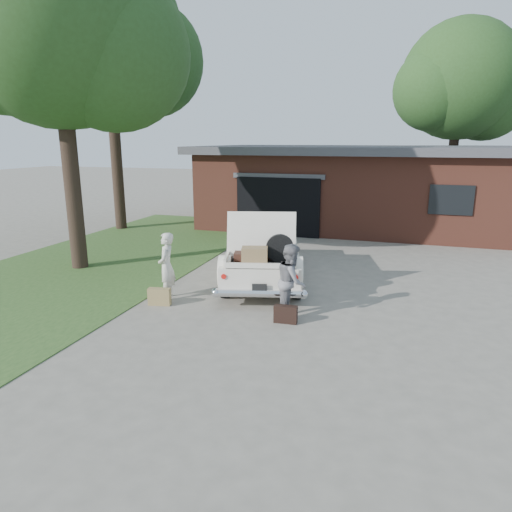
% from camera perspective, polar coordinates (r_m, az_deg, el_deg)
% --- Properties ---
extents(ground, '(90.00, 90.00, 0.00)m').
position_cam_1_polar(ground, '(9.68, -1.09, -7.16)').
color(ground, gray).
rests_on(ground, ground).
extents(grass_strip, '(6.00, 16.00, 0.02)m').
position_cam_1_polar(grass_strip, '(14.70, -17.85, -0.31)').
color(grass_strip, '#2D4C1E').
rests_on(grass_strip, ground).
extents(house, '(12.80, 7.80, 3.30)m').
position_cam_1_polar(house, '(20.18, 12.31, 8.64)').
color(house, brown).
rests_on(house, ground).
extents(tree_left, '(6.20, 5.39, 9.18)m').
position_cam_1_polar(tree_left, '(13.77, -23.32, 24.36)').
color(tree_left, '#38281E').
rests_on(tree_left, ground).
extents(tree_back, '(6.61, 5.75, 10.23)m').
position_cam_1_polar(tree_back, '(19.63, -17.81, 23.91)').
color(tree_back, '#38281E').
rests_on(tree_back, ground).
extents(tree_right, '(6.18, 5.37, 8.91)m').
position_cam_1_polar(tree_right, '(24.28, 24.32, 18.79)').
color(tree_right, '#38281E').
rests_on(tree_right, ground).
extents(sedan, '(3.01, 5.11, 1.96)m').
position_cam_1_polar(sedan, '(11.87, 0.92, 0.48)').
color(sedan, white).
rests_on(sedan, ground).
extents(woman_left, '(0.51, 0.64, 1.54)m').
position_cam_1_polar(woman_left, '(10.53, -11.12, -1.25)').
color(woman_left, beige).
rests_on(woman_left, ground).
extents(woman_right, '(0.71, 0.84, 1.53)m').
position_cam_1_polar(woman_right, '(9.29, 4.48, -3.13)').
color(woman_right, gray).
rests_on(woman_right, ground).
extents(suitcase_left, '(0.52, 0.25, 0.38)m').
position_cam_1_polar(suitcase_left, '(10.31, -11.98, -5.00)').
color(suitcase_left, '#9E8650').
rests_on(suitcase_left, ground).
extents(suitcase_right, '(0.47, 0.17, 0.36)m').
position_cam_1_polar(suitcase_right, '(9.15, 3.72, -7.28)').
color(suitcase_right, black).
rests_on(suitcase_right, ground).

